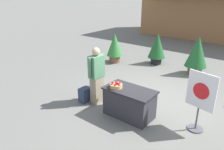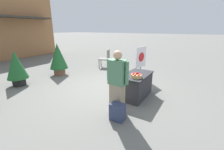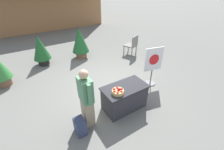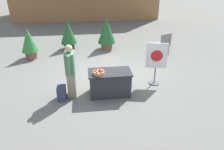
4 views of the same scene
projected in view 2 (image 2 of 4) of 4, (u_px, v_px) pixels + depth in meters
name	position (u px, v px, depth m)	size (l,w,h in m)	color
ground_plane	(108.00, 89.00, 5.43)	(120.00, 120.00, 0.00)	slate
display_table	(136.00, 85.00, 4.76)	(1.29, 0.71, 0.75)	#2D2D33
apple_basket	(136.00, 76.00, 4.30)	(0.31, 0.31, 0.16)	tan
person_visitor	(117.00, 83.00, 3.73)	(0.28, 0.61, 1.62)	gray
backpack	(117.00, 112.00, 3.57)	(0.24, 0.34, 0.42)	#2D3856
poster_board	(141.00, 62.00, 6.14)	(0.66, 0.36, 1.42)	#4C4C51
patio_chair	(106.00, 57.00, 8.36)	(0.72, 0.72, 0.99)	gray
potted_plant_near_right	(58.00, 58.00, 6.89)	(0.81, 0.81, 1.47)	brown
potted_plant_far_right	(16.00, 67.00, 5.59)	(0.74, 0.74, 1.34)	black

